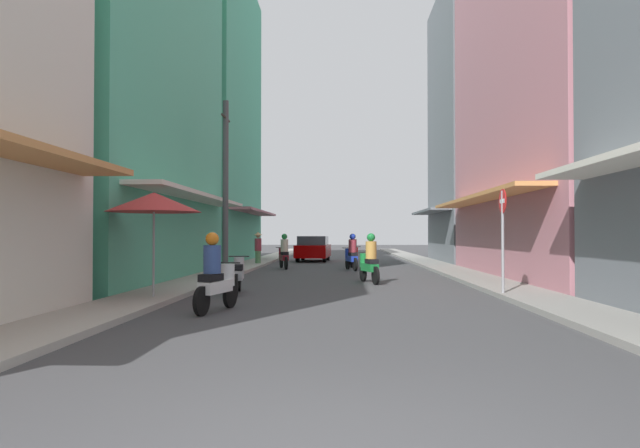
{
  "coord_description": "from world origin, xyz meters",
  "views": [
    {
      "loc": [
        0.02,
        -3.75,
        1.53
      ],
      "look_at": [
        -0.71,
        14.81,
        1.88
      ],
      "focal_mm": 31.94,
      "sensor_mm": 36.0,
      "label": 1
    }
  ],
  "objects_px": {
    "motorbike_white": "(216,276)",
    "motorbike_red": "(354,252)",
    "pedestrian_foreground": "(258,247)",
    "vendor_umbrella": "(154,202)",
    "motorbike_silver": "(238,274)",
    "parked_car": "(313,248)",
    "utility_pole": "(225,188)",
    "motorbike_maroon": "(284,253)",
    "motorbike_green": "(369,261)",
    "street_sign_no_entry": "(503,227)",
    "motorbike_blue": "(351,254)"
  },
  "relations": [
    {
      "from": "motorbike_white",
      "to": "motorbike_red",
      "type": "relative_size",
      "value": 0.99
    },
    {
      "from": "pedestrian_foreground",
      "to": "vendor_umbrella",
      "type": "height_order",
      "value": "vendor_umbrella"
    },
    {
      "from": "motorbike_silver",
      "to": "parked_car",
      "type": "distance_m",
      "value": 18.08
    },
    {
      "from": "utility_pole",
      "to": "vendor_umbrella",
      "type": "bearing_deg",
      "value": -92.37
    },
    {
      "from": "motorbike_red",
      "to": "motorbike_maroon",
      "type": "bearing_deg",
      "value": -155.29
    },
    {
      "from": "motorbike_maroon",
      "to": "pedestrian_foreground",
      "type": "height_order",
      "value": "pedestrian_foreground"
    },
    {
      "from": "motorbike_green",
      "to": "street_sign_no_entry",
      "type": "relative_size",
      "value": 0.67
    },
    {
      "from": "pedestrian_foreground",
      "to": "motorbike_blue",
      "type": "bearing_deg",
      "value": -37.44
    },
    {
      "from": "motorbike_maroon",
      "to": "pedestrian_foreground",
      "type": "bearing_deg",
      "value": 121.53
    },
    {
      "from": "motorbike_red",
      "to": "motorbike_silver",
      "type": "xyz_separation_m",
      "value": [
        -3.25,
        -12.33,
        -0.2
      ]
    },
    {
      "from": "motorbike_silver",
      "to": "pedestrian_foreground",
      "type": "height_order",
      "value": "pedestrian_foreground"
    },
    {
      "from": "motorbike_green",
      "to": "parked_car",
      "type": "distance_m",
      "value": 14.91
    },
    {
      "from": "pedestrian_foreground",
      "to": "vendor_umbrella",
      "type": "distance_m",
      "value": 15.27
    },
    {
      "from": "vendor_umbrella",
      "to": "utility_pole",
      "type": "distance_m",
      "value": 6.71
    },
    {
      "from": "vendor_umbrella",
      "to": "pedestrian_foreground",
      "type": "bearing_deg",
      "value": 89.48
    },
    {
      "from": "vendor_umbrella",
      "to": "street_sign_no_entry",
      "type": "xyz_separation_m",
      "value": [
        8.21,
        1.13,
        -0.56
      ]
    },
    {
      "from": "motorbike_blue",
      "to": "motorbike_white",
      "type": "bearing_deg",
      "value": -102.24
    },
    {
      "from": "motorbike_white",
      "to": "motorbike_silver",
      "type": "xyz_separation_m",
      "value": [
        -0.21,
        3.48,
        -0.2
      ]
    },
    {
      "from": "motorbike_white",
      "to": "street_sign_no_entry",
      "type": "xyz_separation_m",
      "value": [
        6.4,
        2.78,
        1.01
      ]
    },
    {
      "from": "motorbike_white",
      "to": "motorbike_maroon",
      "type": "bearing_deg",
      "value": 90.55
    },
    {
      "from": "motorbike_silver",
      "to": "street_sign_no_entry",
      "type": "xyz_separation_m",
      "value": [
        6.61,
        -0.7,
        1.21
      ]
    },
    {
      "from": "motorbike_blue",
      "to": "street_sign_no_entry",
      "type": "distance_m",
      "value": 11.19
    },
    {
      "from": "motorbike_white",
      "to": "motorbike_silver",
      "type": "relative_size",
      "value": 0.98
    },
    {
      "from": "motorbike_green",
      "to": "motorbike_white",
      "type": "xyz_separation_m",
      "value": [
        -3.36,
        -6.84,
        0.0
      ]
    },
    {
      "from": "motorbike_white",
      "to": "parked_car",
      "type": "bearing_deg",
      "value": 87.79
    },
    {
      "from": "vendor_umbrella",
      "to": "motorbike_silver",
      "type": "bearing_deg",
      "value": 48.76
    },
    {
      "from": "motorbike_green",
      "to": "motorbike_white",
      "type": "relative_size",
      "value": 0.99
    },
    {
      "from": "vendor_umbrella",
      "to": "motorbike_red",
      "type": "bearing_deg",
      "value": 71.1
    },
    {
      "from": "motorbike_white",
      "to": "vendor_umbrella",
      "type": "xyz_separation_m",
      "value": [
        -1.81,
        1.65,
        1.57
      ]
    },
    {
      "from": "motorbike_green",
      "to": "street_sign_no_entry",
      "type": "height_order",
      "value": "street_sign_no_entry"
    },
    {
      "from": "motorbike_blue",
      "to": "vendor_umbrella",
      "type": "bearing_deg",
      "value": -111.92
    },
    {
      "from": "parked_car",
      "to": "pedestrian_foreground",
      "type": "relative_size",
      "value": 2.51
    },
    {
      "from": "motorbike_white",
      "to": "motorbike_green",
      "type": "bearing_deg",
      "value": 63.86
    },
    {
      "from": "street_sign_no_entry",
      "to": "motorbike_red",
      "type": "bearing_deg",
      "value": 104.48
    },
    {
      "from": "street_sign_no_entry",
      "to": "motorbike_blue",
      "type": "bearing_deg",
      "value": 108.33
    },
    {
      "from": "parked_car",
      "to": "street_sign_no_entry",
      "type": "height_order",
      "value": "street_sign_no_entry"
    },
    {
      "from": "motorbike_blue",
      "to": "utility_pole",
      "type": "bearing_deg",
      "value": -131.21
    },
    {
      "from": "motorbike_green",
      "to": "motorbike_red",
      "type": "distance_m",
      "value": 8.98
    },
    {
      "from": "utility_pole",
      "to": "street_sign_no_entry",
      "type": "distance_m",
      "value": 9.77
    },
    {
      "from": "motorbike_silver",
      "to": "vendor_umbrella",
      "type": "relative_size",
      "value": 0.72
    },
    {
      "from": "vendor_umbrella",
      "to": "street_sign_no_entry",
      "type": "distance_m",
      "value": 8.31
    },
    {
      "from": "motorbike_green",
      "to": "utility_pole",
      "type": "relative_size",
      "value": 0.29
    },
    {
      "from": "pedestrian_foreground",
      "to": "utility_pole",
      "type": "distance_m",
      "value": 8.85
    },
    {
      "from": "motorbike_blue",
      "to": "parked_car",
      "type": "distance_m",
      "value": 8.43
    },
    {
      "from": "motorbike_maroon",
      "to": "pedestrian_foreground",
      "type": "distance_m",
      "value": 2.95
    },
    {
      "from": "motorbike_green",
      "to": "parked_car",
      "type": "xyz_separation_m",
      "value": [
        -2.53,
        14.69,
        0.04
      ]
    },
    {
      "from": "utility_pole",
      "to": "street_sign_no_entry",
      "type": "bearing_deg",
      "value": -34.77
    },
    {
      "from": "motorbike_red",
      "to": "parked_car",
      "type": "bearing_deg",
      "value": 111.1
    },
    {
      "from": "street_sign_no_entry",
      "to": "vendor_umbrella",
      "type": "bearing_deg",
      "value": -172.17
    },
    {
      "from": "motorbike_red",
      "to": "motorbike_maroon",
      "type": "relative_size",
      "value": 1.02
    }
  ]
}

